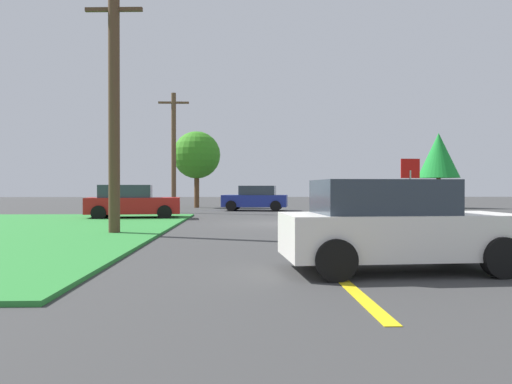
# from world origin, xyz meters

# --- Properties ---
(ground_plane) EXTENTS (120.00, 120.00, 0.00)m
(ground_plane) POSITION_xyz_m (0.00, 0.00, 0.00)
(ground_plane) COLOR #3B3B3B
(lane_stripe_center) EXTENTS (0.20, 14.00, 0.01)m
(lane_stripe_center) POSITION_xyz_m (0.00, -8.00, 0.01)
(lane_stripe_center) COLOR yellow
(lane_stripe_center) RESTS_ON ground
(stop_sign) EXTENTS (0.74, 0.09, 2.59)m
(stop_sign) POSITION_xyz_m (4.86, -1.77, 1.82)
(stop_sign) COLOR #9EA0A8
(stop_sign) RESTS_ON ground
(car_behind_on_main_road) EXTENTS (4.20, 2.20, 1.62)m
(car_behind_on_main_road) POSITION_xyz_m (1.11, -11.55, 0.80)
(car_behind_on_main_road) COLOR white
(car_behind_on_main_road) RESTS_ON ground
(car_on_crossroad) EXTENTS (2.39, 4.54, 1.62)m
(car_on_crossroad) POSITION_xyz_m (7.07, 4.62, 0.80)
(car_on_crossroad) COLOR navy
(car_on_crossroad) RESTS_ON ground
(parked_car_near_building) EXTENTS (4.50, 2.32, 1.62)m
(parked_car_near_building) POSITION_xyz_m (-6.77, 3.20, 0.80)
(parked_car_near_building) COLOR red
(parked_car_near_building) RESTS_ON ground
(car_approaching_junction) EXTENTS (4.39, 2.63, 1.62)m
(car_approaching_junction) POSITION_xyz_m (-0.61, 11.47, 0.81)
(car_approaching_junction) COLOR navy
(car_approaching_junction) RESTS_ON ground
(utility_pole_near) EXTENTS (1.80, 0.35, 7.68)m
(utility_pole_near) POSITION_xyz_m (-5.58, -4.68, 3.93)
(utility_pole_near) COLOR brown
(utility_pole_near) RESTS_ON ground
(utility_pole_mid) EXTENTS (1.80, 0.28, 7.09)m
(utility_pole_mid) POSITION_xyz_m (-5.54, 8.81, 3.68)
(utility_pole_mid) COLOR brown
(utility_pole_mid) RESTS_ON ground
(oak_tree_left) EXTENTS (3.01, 3.01, 5.53)m
(oak_tree_left) POSITION_xyz_m (12.99, 15.24, 3.86)
(oak_tree_left) COLOR brown
(oak_tree_left) RESTS_ON ground
(pine_tree_center) EXTENTS (3.54, 3.54, 5.72)m
(pine_tree_center) POSITION_xyz_m (-4.87, 16.54, 3.93)
(pine_tree_center) COLOR brown
(pine_tree_center) RESTS_ON ground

